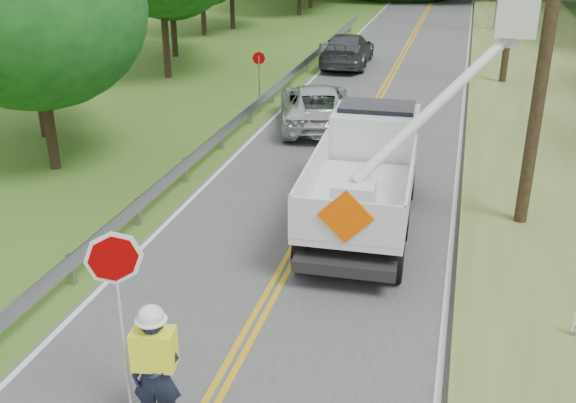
# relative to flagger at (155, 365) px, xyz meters

# --- Properties ---
(road) EXTENTS (7.20, 96.00, 0.03)m
(road) POSITION_rel_flagger_xyz_m (0.53, 13.47, -1.16)
(road) COLOR #454547
(road) RESTS_ON ground
(guardrail) EXTENTS (0.18, 48.00, 0.77)m
(guardrail) POSITION_rel_flagger_xyz_m (-3.49, 14.37, -0.61)
(guardrail) COLOR gray
(guardrail) RESTS_ON ground
(flagger) EXTENTS (1.19, 0.59, 3.24)m
(flagger) POSITION_rel_flagger_xyz_m (0.00, 0.00, 0.00)
(flagger) COLOR #191E33
(flagger) RESTS_ON road
(bucket_truck) EXTENTS (4.71, 6.91, 6.69)m
(bucket_truck) POSITION_rel_flagger_xyz_m (2.00, 8.77, 0.36)
(bucket_truck) COLOR black
(bucket_truck) RESTS_ON road
(suv_silver) EXTENTS (3.87, 5.88, 1.50)m
(suv_silver) POSITION_rel_flagger_xyz_m (-1.18, 15.83, -0.40)
(suv_silver) COLOR silver
(suv_silver) RESTS_ON road
(suv_darkgrey) EXTENTS (2.38, 5.53, 1.59)m
(suv_darkgrey) POSITION_rel_flagger_xyz_m (-1.91, 26.33, -0.35)
(suv_darkgrey) COLOR #3E4245
(suv_darkgrey) RESTS_ON road
(stop_sign_permanent) EXTENTS (0.48, 0.16, 2.33)m
(stop_sign_permanent) POSITION_rel_flagger_xyz_m (-3.69, 17.08, 0.36)
(stop_sign_permanent) COLOR gray
(stop_sign_permanent) RESTS_ON ground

